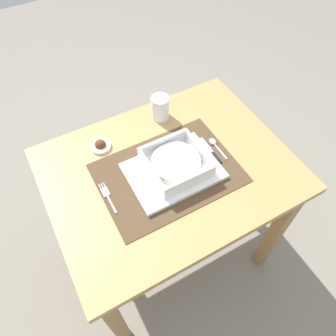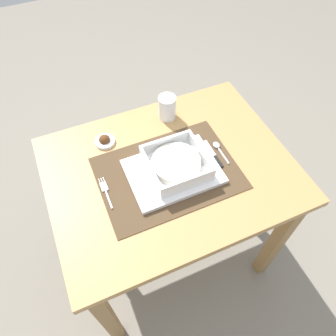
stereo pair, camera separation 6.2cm
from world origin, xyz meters
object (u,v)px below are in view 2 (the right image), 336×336
at_px(bread_knife, 210,160).
at_px(porridge_bowl, 176,164).
at_px(spoon, 218,147).
at_px(drinking_glass, 167,109).
at_px(fork, 105,190).
at_px(condiment_saucer, 105,141).
at_px(dining_table, 170,186).
at_px(butter_knife, 214,155).

bearing_deg(bread_knife, porridge_bowl, 176.60).
height_order(spoon, drinking_glass, drinking_glass).
relative_size(spoon, drinking_glass, 1.11).
relative_size(fork, condiment_saucer, 1.72).
distance_m(porridge_bowl, spoon, 0.19).
xyz_separation_m(dining_table, porridge_bowl, (0.01, -0.02, 0.16)).
xyz_separation_m(dining_table, fork, (-0.24, -0.00, 0.12)).
distance_m(spoon, condiment_saucer, 0.42).
xyz_separation_m(porridge_bowl, condiment_saucer, (-0.19, 0.23, -0.03)).
height_order(fork, condiment_saucer, condiment_saucer).
xyz_separation_m(porridge_bowl, bread_knife, (0.13, -0.01, -0.04)).
distance_m(bread_knife, drinking_glass, 0.28).
bearing_deg(butter_knife, bread_knife, -151.86).
distance_m(fork, drinking_glass, 0.41).
height_order(bread_knife, condiment_saucer, condiment_saucer).
xyz_separation_m(dining_table, condiment_saucer, (-0.18, 0.21, 0.13)).
xyz_separation_m(porridge_bowl, drinking_glass, (0.08, 0.26, 0.00)).
height_order(fork, drinking_glass, drinking_glass).
bearing_deg(spoon, porridge_bowl, -171.30).
bearing_deg(butter_knife, dining_table, 172.75).
relative_size(fork, bread_knife, 0.91).
bearing_deg(bread_knife, drinking_glass, 101.38).
bearing_deg(butter_knife, drinking_glass, 104.42).
bearing_deg(drinking_glass, dining_table, -110.95).
bearing_deg(spoon, bread_knife, -143.33).
bearing_deg(spoon, dining_table, -177.72).
bearing_deg(condiment_saucer, dining_table, -49.38).
relative_size(dining_table, porridge_bowl, 4.39).
xyz_separation_m(porridge_bowl, spoon, (0.18, 0.03, -0.03)).
relative_size(dining_table, drinking_glass, 8.81).
height_order(spoon, bread_knife, spoon).
height_order(dining_table, condiment_saucer, condiment_saucer).
bearing_deg(fork, dining_table, 2.71).
bearing_deg(condiment_saucer, bread_knife, -36.07).
bearing_deg(bread_knife, butter_knife, 30.48).
bearing_deg(porridge_bowl, butter_knife, 1.85).
relative_size(butter_knife, drinking_glass, 1.37).
height_order(porridge_bowl, spoon, porridge_bowl).
bearing_deg(porridge_bowl, spoon, 9.94).
relative_size(fork, spoon, 1.19).
relative_size(porridge_bowl, drinking_glass, 2.01).
distance_m(porridge_bowl, condiment_saucer, 0.30).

